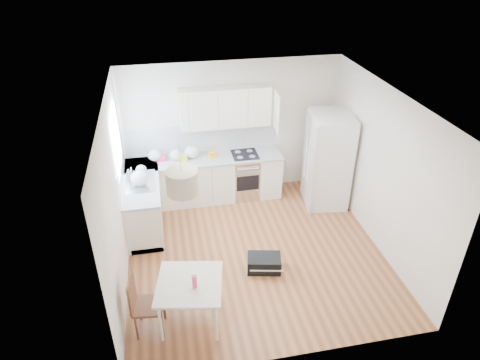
{
  "coord_description": "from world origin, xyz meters",
  "views": [
    {
      "loc": [
        -1.34,
        -5.47,
        4.74
      ],
      "look_at": [
        -0.17,
        0.4,
        1.2
      ],
      "focal_mm": 32.0,
      "sensor_mm": 36.0,
      "label": 1
    }
  ],
  "objects_px": {
    "refrigerator": "(328,160)",
    "dining_table": "(190,287)",
    "dining_chair": "(149,305)",
    "gym_bag": "(264,263)"
  },
  "relations": [
    {
      "from": "refrigerator",
      "to": "dining_table",
      "type": "height_order",
      "value": "refrigerator"
    },
    {
      "from": "refrigerator",
      "to": "dining_chair",
      "type": "distance_m",
      "value": 4.36
    },
    {
      "from": "dining_table",
      "to": "dining_chair",
      "type": "height_order",
      "value": "dining_chair"
    },
    {
      "from": "dining_table",
      "to": "dining_chair",
      "type": "distance_m",
      "value": 0.58
    },
    {
      "from": "dining_table",
      "to": "gym_bag",
      "type": "distance_m",
      "value": 1.54
    },
    {
      "from": "dining_chair",
      "to": "gym_bag",
      "type": "bearing_deg",
      "value": 33.05
    },
    {
      "from": "dining_chair",
      "to": "gym_bag",
      "type": "distance_m",
      "value": 2.01
    },
    {
      "from": "dining_table",
      "to": "refrigerator",
      "type": "bearing_deg",
      "value": 51.86
    },
    {
      "from": "dining_table",
      "to": "gym_bag",
      "type": "xyz_separation_m",
      "value": [
        1.24,
        0.79,
        -0.49
      ]
    },
    {
      "from": "dining_table",
      "to": "dining_chair",
      "type": "relative_size",
      "value": 1.09
    }
  ]
}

